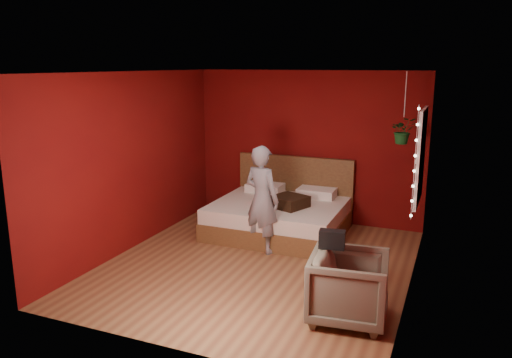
% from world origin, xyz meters
% --- Properties ---
extents(floor, '(4.50, 4.50, 0.00)m').
position_xyz_m(floor, '(0.00, 0.00, 0.00)').
color(floor, brown).
rests_on(floor, ground).
extents(room_walls, '(4.04, 4.54, 2.62)m').
position_xyz_m(room_walls, '(0.00, 0.00, 1.68)').
color(room_walls, '#640D0A').
rests_on(room_walls, ground).
extents(window, '(0.05, 0.97, 1.27)m').
position_xyz_m(window, '(1.97, 0.90, 1.50)').
color(window, white).
rests_on(window, room_walls).
extents(fairy_lights, '(0.04, 0.04, 1.45)m').
position_xyz_m(fairy_lights, '(1.94, 0.37, 1.50)').
color(fairy_lights, silver).
rests_on(fairy_lights, room_walls).
extents(bed, '(2.07, 1.76, 1.14)m').
position_xyz_m(bed, '(-0.18, 1.42, 0.30)').
color(bed, brown).
rests_on(bed, ground).
extents(person, '(0.66, 0.54, 1.58)m').
position_xyz_m(person, '(-0.14, 0.50, 0.79)').
color(person, gray).
rests_on(person, ground).
extents(armchair, '(0.90, 0.88, 0.75)m').
position_xyz_m(armchair, '(1.47, -1.03, 0.37)').
color(armchair, '#666350').
rests_on(armchair, ground).
extents(handbag, '(0.30, 0.18, 0.20)m').
position_xyz_m(handbag, '(1.24, -0.93, 0.85)').
color(handbag, black).
rests_on(handbag, armchair).
extents(throw_pillow, '(0.63, 0.63, 0.17)m').
position_xyz_m(throw_pillow, '(0.05, 1.16, 0.60)').
color(throw_pillow, black).
rests_on(throw_pillow, bed).
extents(hanging_plant, '(0.44, 0.41, 1.05)m').
position_xyz_m(hanging_plant, '(1.65, 1.57, 1.75)').
color(hanging_plant, silver).
rests_on(hanging_plant, room_walls).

